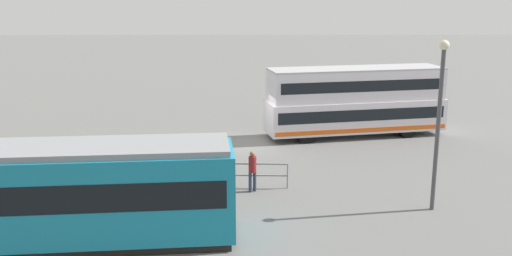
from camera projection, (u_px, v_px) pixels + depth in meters
ground_plane at (251, 144)px, 30.61m from camera, size 160.00×160.00×0.00m
double_decker_bus at (355, 102)px, 31.89m from camera, size 10.41×4.45×3.89m
tram_yellow at (19, 194)px, 18.03m from camera, size 13.90×3.85×3.28m
pedestrian_near_railing at (168, 154)px, 25.13m from camera, size 0.36×0.32×1.67m
pedestrian_crossing at (252, 168)px, 23.02m from camera, size 0.44×0.44×1.72m
pedestrian_railing at (172, 170)px, 23.64m from camera, size 9.78×0.53×1.08m
info_sign at (79, 153)px, 23.30m from camera, size 1.28×0.21×2.20m
street_lamp at (439, 112)px, 20.47m from camera, size 0.36×0.36×6.35m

